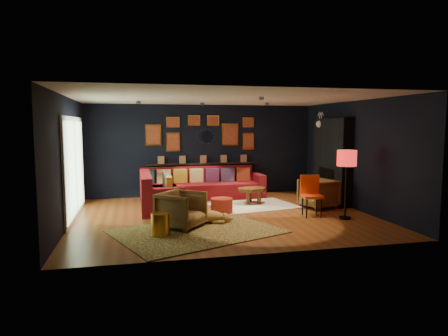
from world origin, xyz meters
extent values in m
plane|color=brown|center=(0.00, 0.00, 0.00)|extent=(6.50, 6.50, 0.00)
plane|color=black|center=(0.00, 2.75, 1.30)|extent=(6.50, 0.00, 6.50)
plane|color=black|center=(0.00, -2.75, 1.30)|extent=(6.50, 0.00, 6.50)
plane|color=black|center=(-3.25, 0.00, 1.30)|extent=(0.00, 5.50, 5.50)
plane|color=black|center=(3.25, 0.00, 1.30)|extent=(0.00, 5.50, 5.50)
plane|color=silver|center=(0.00, 0.00, 2.60)|extent=(6.50, 6.50, 0.00)
cube|color=maroon|center=(-0.20, 2.25, 0.21)|extent=(3.20, 0.95, 0.42)
cube|color=maroon|center=(-0.20, 2.60, 0.63)|extent=(3.20, 0.24, 0.46)
cube|color=maroon|center=(1.50, 2.25, 0.32)|extent=(0.22, 0.95, 0.64)
cube|color=maroon|center=(-1.32, 1.15, 0.21)|extent=(0.95, 2.20, 0.42)
cube|color=maroon|center=(-1.68, 1.15, 0.63)|extent=(0.24, 2.20, 0.46)
cube|color=maroon|center=(-1.32, 0.15, 0.32)|extent=(0.95, 0.22, 0.64)
cube|color=#196164|center=(-1.60, 2.40, 0.62)|extent=(0.38, 0.14, 0.38)
cube|color=beige|center=(-1.15, 2.40, 0.62)|extent=(0.38, 0.14, 0.38)
cube|color=gold|center=(-0.70, 2.40, 0.62)|extent=(0.38, 0.14, 0.38)
cube|color=#D4BF7F|center=(-0.25, 2.40, 0.62)|extent=(0.38, 0.14, 0.38)
cube|color=#53234C|center=(0.20, 2.40, 0.62)|extent=(0.38, 0.14, 0.38)
cube|color=#392E4D|center=(0.65, 2.40, 0.62)|extent=(0.38, 0.14, 0.38)
cube|color=maroon|center=(1.10, 2.40, 0.62)|extent=(0.38, 0.14, 0.38)
cube|color=maroon|center=(-1.15, 1.85, 0.62)|extent=(0.14, 0.38, 0.38)
cube|color=#275A5D|center=(-1.15, 1.35, 0.62)|extent=(0.14, 0.38, 0.38)
cube|color=gold|center=(-1.15, 0.85, 0.62)|extent=(0.14, 0.38, 0.38)
cube|color=black|center=(0.00, 2.68, 0.92)|extent=(3.20, 0.12, 0.04)
cube|color=gold|center=(-1.40, 2.72, 1.75)|extent=(0.45, 0.03, 0.60)
cube|color=#AE4726|center=(-1.40, 2.70, 1.75)|extent=(0.38, 0.01, 0.51)
cube|color=gold|center=(-0.85, 2.72, 1.55)|extent=(0.40, 0.03, 0.55)
cube|color=#AE4726|center=(-0.85, 2.70, 1.55)|extent=(0.34, 0.01, 0.47)
cube|color=gold|center=(-0.85, 2.72, 2.10)|extent=(0.38, 0.03, 0.30)
cube|color=#AE4726|center=(-0.85, 2.70, 2.10)|extent=(0.32, 0.01, 0.25)
cube|color=gold|center=(0.80, 2.72, 1.75)|extent=(0.50, 0.03, 0.65)
cube|color=#AE4726|center=(0.80, 2.70, 1.75)|extent=(0.42, 0.01, 0.55)
cube|color=gold|center=(1.35, 2.72, 1.55)|extent=(0.35, 0.03, 0.50)
cube|color=#AE4726|center=(1.35, 2.70, 1.55)|extent=(0.30, 0.01, 0.42)
cube|color=gold|center=(1.35, 2.72, 2.10)|extent=(0.35, 0.03, 0.30)
cube|color=#AE4726|center=(1.35, 2.70, 2.10)|extent=(0.30, 0.01, 0.25)
cube|color=gold|center=(-0.25, 2.72, 2.15)|extent=(0.35, 0.03, 0.30)
cube|color=#AE4726|center=(-0.25, 2.70, 2.15)|extent=(0.30, 0.01, 0.25)
cube|color=gold|center=(0.30, 2.72, 2.15)|extent=(0.35, 0.03, 0.30)
cube|color=#AE4726|center=(0.30, 2.70, 2.15)|extent=(0.30, 0.01, 0.25)
cylinder|color=silver|center=(0.10, 2.72, 1.70)|extent=(0.28, 0.03, 0.28)
cone|color=gold|center=(0.32, 2.72, 1.70)|extent=(0.03, 0.16, 0.03)
cone|color=gold|center=(0.30, 2.72, 1.78)|extent=(0.04, 0.16, 0.04)
cone|color=gold|center=(0.26, 2.72, 1.86)|extent=(0.04, 0.16, 0.04)
cone|color=gold|center=(0.18, 2.72, 1.90)|extent=(0.04, 0.16, 0.04)
cone|color=gold|center=(0.10, 2.72, 1.92)|extent=(0.03, 0.16, 0.03)
cone|color=gold|center=(0.02, 2.72, 1.90)|extent=(0.04, 0.16, 0.04)
cone|color=gold|center=(-0.06, 2.72, 1.86)|extent=(0.04, 0.16, 0.04)
cone|color=gold|center=(-0.10, 2.72, 1.78)|extent=(0.04, 0.16, 0.04)
cone|color=gold|center=(-0.12, 2.72, 1.70)|extent=(0.03, 0.16, 0.03)
cone|color=gold|center=(-0.10, 2.72, 1.62)|extent=(0.04, 0.16, 0.04)
cone|color=gold|center=(-0.06, 2.72, 1.54)|extent=(0.04, 0.16, 0.04)
cone|color=gold|center=(0.02, 2.72, 1.50)|extent=(0.04, 0.16, 0.04)
cone|color=gold|center=(0.10, 2.72, 1.48)|extent=(0.03, 0.16, 0.03)
cone|color=gold|center=(0.18, 2.72, 1.50)|extent=(0.04, 0.16, 0.04)
cone|color=gold|center=(0.26, 2.72, 1.54)|extent=(0.04, 0.16, 0.04)
cone|color=gold|center=(0.30, 2.72, 1.62)|extent=(0.04, 0.16, 0.04)
cube|color=black|center=(3.10, 0.90, 1.10)|extent=(0.30, 1.60, 2.20)
cube|color=black|center=(3.04, 0.90, 0.45)|extent=(0.20, 0.80, 0.90)
cone|color=white|center=(3.19, 1.40, 2.05)|extent=(0.35, 0.28, 0.28)
sphere|color=white|center=(2.97, 1.40, 2.05)|extent=(0.20, 0.20, 0.20)
cylinder|color=white|center=(2.99, 1.34, 2.22)|extent=(0.02, 0.10, 0.28)
cylinder|color=white|center=(2.99, 1.46, 2.22)|extent=(0.02, 0.10, 0.28)
cube|color=white|center=(-3.22, 0.60, 1.10)|extent=(0.04, 2.80, 2.20)
cube|color=#B5D8A5|center=(-3.20, 0.60, 1.10)|extent=(0.01, 2.60, 2.00)
cube|color=white|center=(-3.19, 0.60, 1.10)|extent=(0.02, 0.06, 2.00)
cylinder|color=black|center=(-1.80, 1.20, 2.56)|extent=(0.10, 0.10, 0.06)
cylinder|color=black|center=(-0.20, 1.60, 2.56)|extent=(0.10, 0.10, 0.06)
cylinder|color=black|center=(1.40, 1.20, 2.56)|extent=(0.10, 0.10, 0.06)
cylinder|color=black|center=(0.60, -0.80, 2.56)|extent=(0.10, 0.10, 0.06)
cube|color=white|center=(0.95, 0.85, 0.01)|extent=(2.23, 1.79, 0.03)
cube|color=tan|center=(-0.80, -1.24, 0.01)|extent=(3.50, 3.03, 0.02)
cylinder|color=brown|center=(0.85, 0.99, 0.18)|extent=(0.10, 0.10, 0.31)
cylinder|color=brown|center=(1.15, 0.99, 0.18)|extent=(0.10, 0.10, 0.31)
cylinder|color=brown|center=(1.00, 1.33, 0.18)|extent=(0.10, 0.10, 0.31)
cylinder|color=maroon|center=(0.00, 0.20, 0.19)|extent=(0.50, 0.50, 0.33)
imported|color=#C0833D|center=(-1.06, -0.87, 0.40)|extent=(1.05, 1.06, 0.80)
imported|color=#C0833D|center=(2.45, 0.32, 0.39)|extent=(0.87, 0.90, 0.78)
cylinder|color=gold|center=(-1.50, -1.35, 0.21)|extent=(0.34, 0.34, 0.42)
cylinder|color=black|center=(1.71, -0.64, 0.23)|extent=(0.03, 0.03, 0.45)
cylinder|color=black|center=(2.03, -0.68, 0.23)|extent=(0.03, 0.03, 0.45)
cylinder|color=black|center=(1.75, -0.32, 0.23)|extent=(0.03, 0.03, 0.45)
cylinder|color=black|center=(2.07, -0.36, 0.23)|extent=(0.03, 0.03, 0.45)
cube|color=#EB4714|center=(1.89, -0.50, 0.45)|extent=(0.48, 0.48, 0.06)
cube|color=#EB4714|center=(1.92, -0.32, 0.70)|extent=(0.43, 0.11, 0.43)
cylinder|color=black|center=(2.50, -0.87, 0.02)|extent=(0.25, 0.25, 0.04)
cylinder|color=black|center=(2.50, -0.87, 0.64)|extent=(0.04, 0.04, 1.21)
cylinder|color=red|center=(2.50, -0.87, 1.32)|extent=(0.41, 0.41, 0.34)
camera|label=1|loc=(-1.94, -8.57, 2.02)|focal=32.00mm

